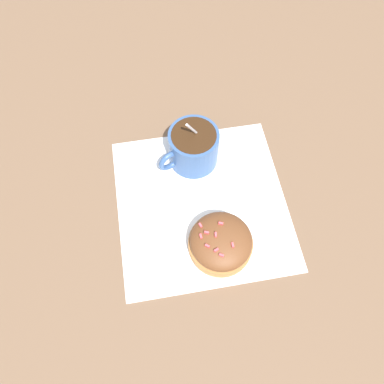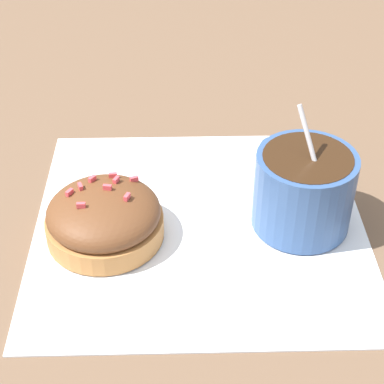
# 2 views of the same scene
# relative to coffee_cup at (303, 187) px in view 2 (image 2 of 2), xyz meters

# --- Properties ---
(ground_plane) EXTENTS (3.00, 3.00, 0.00)m
(ground_plane) POSITION_rel_coffee_cup_xyz_m (0.09, -0.01, -0.04)
(ground_plane) COLOR brown
(paper_napkin) EXTENTS (0.31, 0.30, 0.00)m
(paper_napkin) POSITION_rel_coffee_cup_xyz_m (0.09, -0.01, -0.04)
(paper_napkin) COLOR white
(paper_napkin) RESTS_ON ground_plane
(coffee_cup) EXTENTS (0.08, 0.11, 0.11)m
(coffee_cup) POSITION_rel_coffee_cup_xyz_m (0.00, 0.00, 0.00)
(coffee_cup) COLOR #335184
(coffee_cup) RESTS_ON paper_napkin
(frosted_pastry) EXTENTS (0.10, 0.10, 0.05)m
(frosted_pastry) POSITION_rel_coffee_cup_xyz_m (0.17, 0.00, -0.02)
(frosted_pastry) COLOR #B2753D
(frosted_pastry) RESTS_ON paper_napkin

